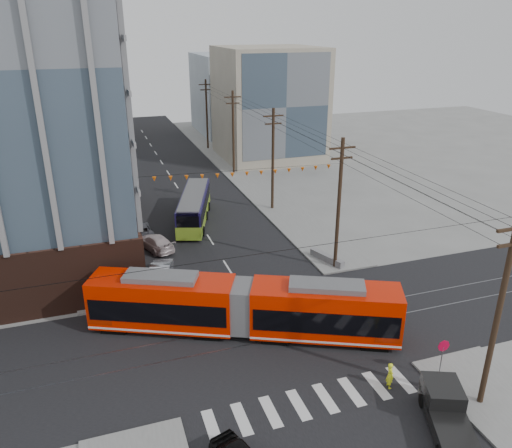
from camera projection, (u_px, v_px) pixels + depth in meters
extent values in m
plane|color=slate|center=(291.00, 368.00, 29.62)|extent=(160.00, 160.00, 0.00)
cube|color=#8C99A5|center=(27.00, 104.00, 66.88)|extent=(18.00, 16.00, 18.00)
cube|color=gray|center=(268.00, 104.00, 73.56)|extent=(14.00, 14.00, 16.00)
cube|color=gray|center=(55.00, 80.00, 84.97)|extent=(16.00, 18.00, 20.00)
cube|color=#8C99A5|center=(241.00, 93.00, 92.10)|extent=(16.00, 16.00, 14.00)
cylinder|color=black|center=(498.00, 316.00, 24.82)|extent=(0.30, 0.30, 11.00)
cylinder|color=black|center=(207.00, 115.00, 79.29)|extent=(0.30, 0.30, 11.00)
imported|color=#90939B|center=(161.00, 271.00, 39.55)|extent=(2.75, 4.77, 1.49)
imported|color=beige|center=(156.00, 242.00, 44.97)|extent=(3.34, 5.01, 1.35)
imported|color=#484952|center=(141.00, 230.00, 47.93)|extent=(2.21, 4.32, 1.17)
imported|color=#F3FF1F|center=(390.00, 375.00, 27.78)|extent=(0.45, 0.63, 1.60)
cube|color=slate|center=(327.00, 259.00, 42.56)|extent=(1.95, 3.66, 0.72)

